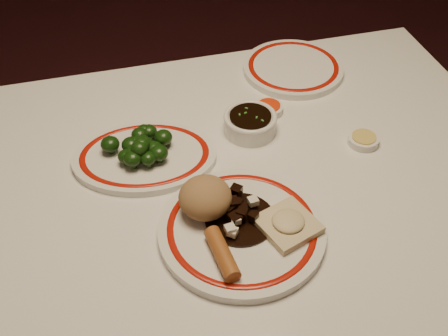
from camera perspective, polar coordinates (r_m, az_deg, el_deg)
dining_table at (r=1.15m, az=1.15°, el=-4.66°), size 1.20×0.90×0.75m
main_plate at (r=0.99m, az=1.82°, el=-6.29°), size 0.39×0.39×0.02m
rice_mound at (r=0.98m, az=-1.92°, el=-3.02°), size 0.09×0.09×0.07m
spring_roll at (r=0.93m, az=-0.19°, el=-8.69°), size 0.04×0.10×0.03m
fried_wonton at (r=0.98m, az=6.52°, el=-5.64°), size 0.12×0.12×0.03m
stirfry_heap at (r=0.99m, az=1.30°, el=-4.72°), size 0.13×0.13×0.03m
broccoli_plate at (r=1.14m, az=-8.06°, el=1.16°), size 0.32×0.29×0.02m
broccoli_pile at (r=1.12m, az=-8.49°, el=2.18°), size 0.14×0.12×0.05m
soy_bowl at (r=1.19m, az=2.67°, el=4.53°), size 0.11×0.11×0.04m
sweet_sour_dish at (r=1.25m, az=4.57°, el=6.07°), size 0.06×0.06×0.02m
mustard_dish at (r=1.20m, az=13.97°, el=2.79°), size 0.06×0.06×0.02m
far_plate at (r=1.39m, az=7.04°, el=10.06°), size 0.29×0.29×0.02m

